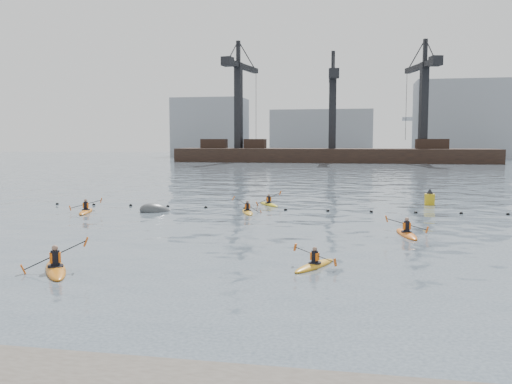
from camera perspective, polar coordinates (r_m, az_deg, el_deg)
ground at (r=17.66m, az=-10.02°, el=-11.05°), size 400.00×400.00×0.00m
float_line at (r=39.22m, az=1.01°, el=-1.81°), size 33.24×0.73×0.24m
barge_pier at (r=126.00m, az=7.89°, el=4.01°), size 72.00×19.30×29.50m
skyline at (r=166.19m, az=9.48°, el=6.86°), size 141.00×28.00×22.00m
kayaker_0 at (r=22.30m, az=-20.35°, el=-7.53°), size 2.58×3.38×1.38m
kayaker_1 at (r=21.75m, az=6.19°, el=-7.61°), size 1.80×2.83×0.94m
kayaker_2 at (r=39.50m, az=-17.47°, el=-1.90°), size 2.19×3.36×1.13m
kayaker_3 at (r=37.42m, az=-0.91°, el=-2.06°), size 2.08×3.08×1.32m
kayaker_4 at (r=29.75m, az=15.57°, el=-4.20°), size 2.29×3.44×1.18m
kayaker_5 at (r=41.87m, az=1.35°, el=-1.26°), size 2.20×2.90×1.18m
mooring_buoy at (r=38.76m, az=-10.54°, el=-2.03°), size 2.77×2.46×1.57m
nav_buoy at (r=44.22m, az=17.81°, el=-0.71°), size 0.79×0.79×1.44m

